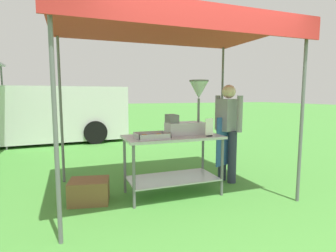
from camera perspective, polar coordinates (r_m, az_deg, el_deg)
The scene contains 9 objects.
ground_plane at distance 8.78m, azimuth -10.30°, elevation -2.89°, with size 70.00×70.00×0.00m, color #478E38.
stall_canopy at distance 3.96m, azimuth 0.54°, elevation 19.49°, with size 3.21×2.18×2.41m.
donut_cart at distance 3.86m, azimuth 1.04°, elevation -5.56°, with size 1.39×0.69×0.86m.
donut_tray at distance 3.62m, azimuth -3.57°, elevation -2.25°, with size 0.45×0.33×0.07m.
donut_fryer at distance 3.97m, azimuth 4.65°, elevation 2.94°, with size 0.64×0.29×0.80m.
menu_sign at distance 3.79m, azimuth 8.83°, elevation -0.57°, with size 0.13×0.05×0.26m.
vendor at distance 4.50m, azimuth 12.64°, elevation -0.41°, with size 0.46×0.53×1.61m.
supply_crate at distance 3.84m, azimuth -16.51°, elevation -13.21°, with size 0.58×0.48×0.31m.
van_white at distance 9.01m, azimuth -26.69°, elevation 2.36°, with size 5.44×2.33×1.69m.
Camera 1 is at (-1.49, -2.53, 1.45)m, focal length 28.48 mm.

